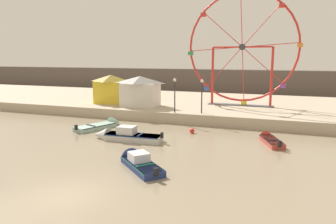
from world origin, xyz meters
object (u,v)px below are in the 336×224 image
at_px(mooring_buoy_orange, 192,131).
at_px(ferris_wheel_red_frame, 242,49).
at_px(motorboat_seafoam, 104,125).
at_px(carnival_booth_yellow_awning, 111,88).
at_px(carnival_booth_white_ticket, 140,91).
at_px(promenade_lamp_near, 202,91).
at_px(promenade_lamp_far, 175,90).
at_px(motorboat_navy_blue, 136,161).
at_px(motorboat_pale_grey, 122,136).
at_px(motorboat_faded_red, 269,139).

bearing_deg(mooring_buoy_orange, ferris_wheel_red_frame, 76.84).
height_order(motorboat_seafoam, carnival_booth_yellow_awning, carnival_booth_yellow_awning).
height_order(carnival_booth_white_ticket, mooring_buoy_orange, carnival_booth_white_ticket).
bearing_deg(ferris_wheel_red_frame, promenade_lamp_near, -113.05).
bearing_deg(motorboat_seafoam, promenade_lamp_far, -34.16).
relative_size(motorboat_navy_blue, carnival_booth_white_ticket, 0.99).
height_order(ferris_wheel_red_frame, promenade_lamp_near, ferris_wheel_red_frame).
relative_size(motorboat_pale_grey, promenade_lamp_far, 1.75).
height_order(carnival_booth_yellow_awning, mooring_buoy_orange, carnival_booth_yellow_awning).
bearing_deg(motorboat_navy_blue, carnival_booth_yellow_awning, -13.30).
distance_m(motorboat_faded_red, motorboat_navy_blue, 11.49).
distance_m(motorboat_seafoam, carnival_booth_yellow_awning, 9.53).
relative_size(carnival_booth_yellow_awning, carnival_booth_white_ticket, 0.90).
xyz_separation_m(motorboat_navy_blue, carnival_booth_yellow_awning, (-11.72, 17.17, 2.60)).
height_order(motorboat_faded_red, motorboat_navy_blue, motorboat_navy_blue).
distance_m(carnival_booth_yellow_awning, promenade_lamp_near, 12.79).
bearing_deg(promenade_lamp_far, motorboat_seafoam, -143.65).
xyz_separation_m(motorboat_seafoam, promenade_lamp_far, (5.74, 4.23, 3.18)).
bearing_deg(carnival_booth_white_ticket, motorboat_seafoam, -97.67).
height_order(promenade_lamp_near, mooring_buoy_orange, promenade_lamp_near).
distance_m(carnival_booth_white_ticket, mooring_buoy_orange, 10.73).
distance_m(motorboat_seafoam, motorboat_pale_grey, 5.48).
bearing_deg(motorboat_navy_blue, mooring_buoy_orange, -52.95).
bearing_deg(motorboat_faded_red, motorboat_seafoam, 68.45).
height_order(carnival_booth_white_ticket, promenade_lamp_near, carnival_booth_white_ticket).
distance_m(motorboat_seafoam, motorboat_navy_blue, 11.84).
bearing_deg(motorboat_navy_blue, ferris_wheel_red_frame, -57.22).
bearing_deg(mooring_buoy_orange, motorboat_navy_blue, -95.33).
distance_m(motorboat_seafoam, promenade_lamp_near, 10.19).
relative_size(motorboat_navy_blue, carnival_booth_yellow_awning, 1.11).
relative_size(carnival_booth_white_ticket, promenade_lamp_near, 1.34).
relative_size(motorboat_faded_red, mooring_buoy_orange, 9.76).
distance_m(motorboat_pale_grey, mooring_buoy_orange, 6.33).
height_order(motorboat_faded_red, promenade_lamp_near, promenade_lamp_near).
bearing_deg(motorboat_navy_blue, motorboat_seafoam, -6.50).
bearing_deg(mooring_buoy_orange, carnival_booth_yellow_awning, 148.57).
distance_m(motorboat_navy_blue, ferris_wheel_red_frame, 22.09).
bearing_deg(motorboat_pale_grey, motorboat_faded_red, -165.94).
height_order(motorboat_faded_red, carnival_booth_white_ticket, carnival_booth_white_ticket).
distance_m(motorboat_pale_grey, carnival_booth_white_ticket, 11.61).
height_order(promenade_lamp_far, mooring_buoy_orange, promenade_lamp_far).
bearing_deg(carnival_booth_white_ticket, carnival_booth_yellow_awning, 162.05).
distance_m(motorboat_seafoam, carnival_booth_white_ticket, 7.57).
xyz_separation_m(motorboat_pale_grey, ferris_wheel_red_frame, (7.25, 15.38, 7.21)).
distance_m(motorboat_faded_red, promenade_lamp_near, 9.11).
height_order(promenade_lamp_near, promenade_lamp_far, promenade_lamp_far).
relative_size(motorboat_pale_grey, carnival_booth_white_ticket, 1.34).
bearing_deg(mooring_buoy_orange, motorboat_seafoam, -176.36).
distance_m(motorboat_seafoam, promenade_lamp_far, 7.81).
bearing_deg(motorboat_pale_grey, carnival_booth_white_ticket, -75.68).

